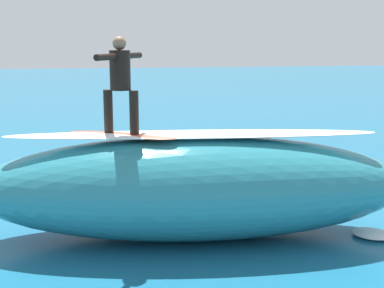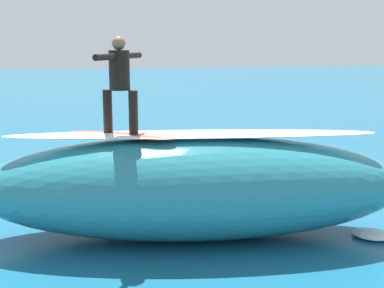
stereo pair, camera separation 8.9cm
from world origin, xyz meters
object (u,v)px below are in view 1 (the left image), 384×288
object	(u,v)px
surfboard_paddling	(243,187)
surfboard_riding	(122,135)
surfer_paddling	(241,179)
surfer_riding	(120,78)

from	to	relation	value
surfboard_paddling	surfboard_riding	bearing A→B (deg)	-59.64
surfboard_riding	surfboard_paddling	size ratio (longest dim) A/B	1.05
surfboard_riding	surfboard_paddling	world-z (taller)	surfboard_riding
surfboard_paddling	surfer_paddling	bearing A→B (deg)	-180.00
surfer_paddling	surfboard_paddling	bearing A→B (deg)	0.00
surfboard_paddling	surfer_paddling	distance (m)	0.21
surfboard_riding	surfer_paddling	xyz separation A→B (m)	(-3.03, -2.88, -1.70)
surfboard_riding	surfer_riding	xyz separation A→B (m)	(-0.00, -0.00, 1.02)
surfboard_paddling	surfer_paddling	world-z (taller)	surfer_paddling
surfer_riding	surfboard_paddling	xyz separation A→B (m)	(-3.05, -2.76, -2.89)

